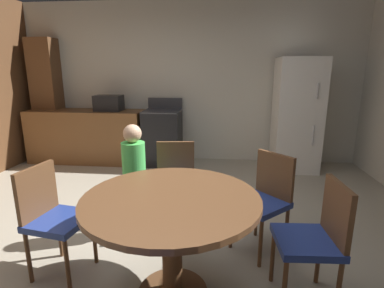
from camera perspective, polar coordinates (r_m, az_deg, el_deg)
ground_plane at (r=2.88m, az=-7.36°, el=-19.10°), size 14.00×14.00×0.00m
wall_back at (r=5.26m, az=-0.56°, el=11.67°), size 6.05×0.12×2.70m
kitchen_counter at (r=5.48m, az=-19.45°, el=1.45°), size 1.97×0.60×0.90m
pantry_column at (r=5.91m, az=-25.96°, el=7.62°), size 0.44×0.36×2.10m
oven_range at (r=5.06m, az=-5.65°, el=1.39°), size 0.60×0.60×1.10m
refrigerator at (r=4.96m, az=19.51°, el=5.26°), size 0.68×0.68×1.76m
microwave at (r=5.22m, az=-15.73°, el=7.60°), size 0.44×0.32×0.26m
dining_table at (r=2.06m, az=-3.97°, el=-14.08°), size 1.19×1.19×0.76m
chair_north at (r=2.99m, az=-3.18°, el=-6.94°), size 0.45×0.45×0.87m
chair_northeast at (r=2.70m, az=13.92°, el=-9.71°), size 0.57×0.57×0.87m
chair_west at (r=2.57m, az=-25.40°, el=-12.02°), size 0.46×0.46×0.87m
chair_east at (r=2.23m, az=22.91°, el=-15.83°), size 0.42×0.42×0.87m
person_child at (r=2.89m, az=-11.02°, el=-6.27°), size 0.30×0.30×1.09m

